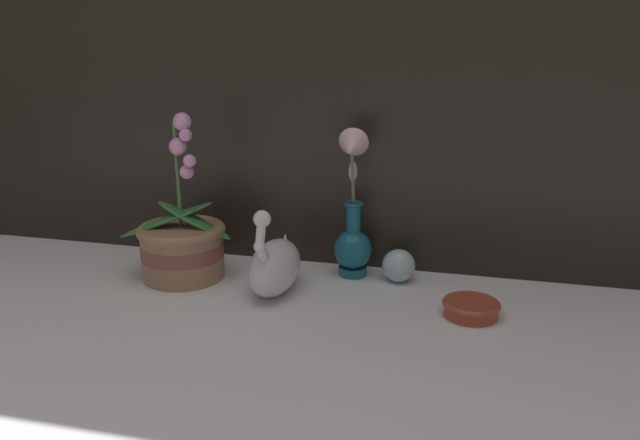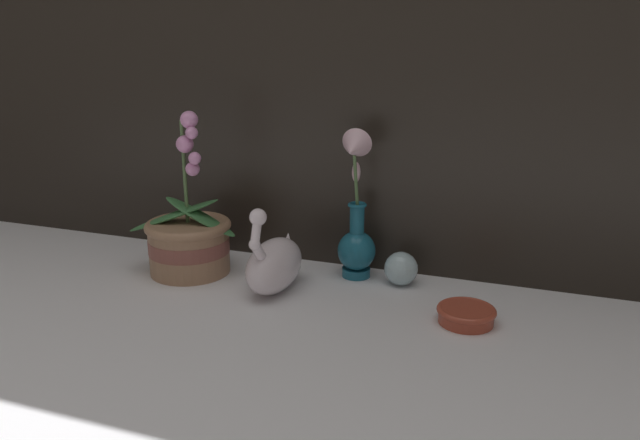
{
  "view_description": "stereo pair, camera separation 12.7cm",
  "coord_description": "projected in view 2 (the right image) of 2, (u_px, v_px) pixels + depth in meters",
  "views": [
    {
      "loc": [
        0.3,
        -1.03,
        0.51
      ],
      "look_at": [
        0.0,
        0.15,
        0.15
      ],
      "focal_mm": 35.0,
      "sensor_mm": 36.0,
      "label": 1
    },
    {
      "loc": [
        0.42,
        -1.0,
        0.51
      ],
      "look_at": [
        0.0,
        0.15,
        0.15
      ],
      "focal_mm": 35.0,
      "sensor_mm": 36.0,
      "label": 2
    }
  ],
  "objects": [
    {
      "name": "ground_plane",
      "position": [
        292.0,
        316.0,
        1.18
      ],
      "size": [
        2.8,
        2.8,
        0.0
      ],
      "primitive_type": "plane",
      "color": "white"
    },
    {
      "name": "orchid_potted_plant",
      "position": [
        189.0,
        240.0,
        1.38
      ],
      "size": [
        0.25,
        0.19,
        0.36
      ],
      "color": "#9E7556",
      "rests_on": "ground_plane"
    },
    {
      "name": "swan_figurine",
      "position": [
        275.0,
        263.0,
        1.29
      ],
      "size": [
        0.1,
        0.2,
        0.2
      ],
      "color": "white",
      "rests_on": "ground_plane"
    },
    {
      "name": "blue_vase",
      "position": [
        356.0,
        227.0,
        1.34
      ],
      "size": [
        0.08,
        0.11,
        0.33
      ],
      "color": "#195B75",
      "rests_on": "ground_plane"
    },
    {
      "name": "glass_sphere",
      "position": [
        401.0,
        269.0,
        1.32
      ],
      "size": [
        0.07,
        0.07,
        0.07
      ],
      "color": "silver",
      "rests_on": "ground_plane"
    },
    {
      "name": "amber_dish",
      "position": [
        466.0,
        314.0,
        1.15
      ],
      "size": [
        0.11,
        0.11,
        0.03
      ],
      "color": "#A8422D",
      "rests_on": "ground_plane"
    }
  ]
}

